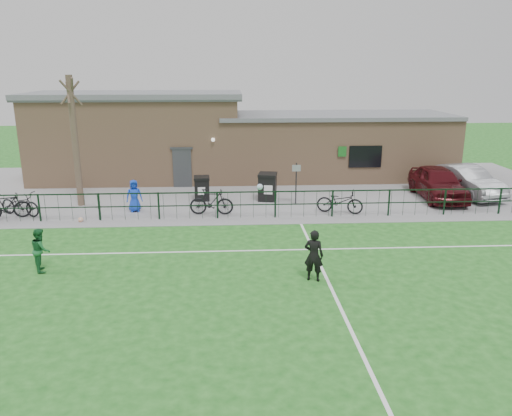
{
  "coord_description": "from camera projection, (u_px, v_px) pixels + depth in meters",
  "views": [
    {
      "loc": [
        -0.98,
        -12.71,
        6.31
      ],
      "look_at": [
        0.0,
        5.0,
        1.3
      ],
      "focal_mm": 35.0,
      "sensor_mm": 36.0,
      "label": 1
    }
  ],
  "objects": [
    {
      "name": "ground",
      "position": [
        266.0,
        301.0,
        13.98
      ],
      "size": [
        90.0,
        90.0,
        0.0
      ],
      "primitive_type": "plane",
      "color": "#1A591A",
      "rests_on": "ground"
    },
    {
      "name": "ball_ground",
      "position": [
        81.0,
        220.0,
        21.06
      ],
      "size": [
        0.22,
        0.22,
        0.22
      ],
      "primitive_type": "sphere",
      "color": "silver",
      "rests_on": "ground"
    },
    {
      "name": "sign_post",
      "position": [
        296.0,
        184.0,
        23.49
      ],
      "size": [
        0.07,
        0.07,
        2.0
      ],
      "primitive_type": "cylinder",
      "rotation": [
        0.0,
        0.0,
        0.28
      ],
      "color": "black",
      "rests_on": "paving_strip"
    },
    {
      "name": "pitch_line_perp",
      "position": [
        336.0,
        299.0,
        14.08
      ],
      "size": [
        0.1,
        16.0,
        0.01
      ],
      "primitive_type": "cube",
      "color": "white",
      "rests_on": "ground"
    },
    {
      "name": "bicycle_d",
      "position": [
        211.0,
        202.0,
        21.96
      ],
      "size": [
        1.97,
        0.69,
        1.16
      ],
      "primitive_type": "imported",
      "rotation": [
        0.0,
        0.0,
        1.49
      ],
      "color": "black",
      "rests_on": "paving_strip"
    },
    {
      "name": "wheelie_bin_right",
      "position": [
        267.0,
        188.0,
        24.39
      ],
      "size": [
        0.98,
        1.07,
        1.25
      ],
      "primitive_type": "cube",
      "rotation": [
        0.0,
        0.0,
        -0.19
      ],
      "color": "black",
      "rests_on": "paving_strip"
    },
    {
      "name": "car_silver",
      "position": [
        466.0,
        181.0,
        25.25
      ],
      "size": [
        2.57,
        4.82,
        1.51
      ],
      "primitive_type": "imported",
      "rotation": [
        0.0,
        0.0,
        0.22
      ],
      "color": "#929599",
      "rests_on": "paving_strip"
    },
    {
      "name": "bare_tree",
      "position": [
        75.0,
        142.0,
        22.83
      ],
      "size": [
        0.3,
        0.3,
        6.0
      ],
      "primitive_type": "cylinder",
      "color": "#4C3A2E",
      "rests_on": "ground"
    },
    {
      "name": "car_maroon",
      "position": [
        438.0,
        183.0,
        24.64
      ],
      "size": [
        2.11,
        4.77,
        1.59
      ],
      "primitive_type": "imported",
      "rotation": [
        0.0,
        0.0,
        -0.05
      ],
      "color": "#410B10",
      "rests_on": "paving_strip"
    },
    {
      "name": "spectator_child",
      "position": [
        134.0,
        196.0,
        22.41
      ],
      "size": [
        0.8,
        0.63,
        1.45
      ],
      "primitive_type": "imported",
      "rotation": [
        0.0,
        0.0,
        0.25
      ],
      "color": "blue",
      "rests_on": "paving_strip"
    },
    {
      "name": "bicycle_c",
      "position": [
        20.0,
        204.0,
        21.83
      ],
      "size": [
        2.18,
        1.49,
        1.08
      ],
      "primitive_type": "imported",
      "rotation": [
        0.0,
        0.0,
        1.16
      ],
      "color": "black",
      "rests_on": "paving_strip"
    },
    {
      "name": "perimeter_fence",
      "position": [
        252.0,
        205.0,
        21.5
      ],
      "size": [
        28.0,
        0.1,
        1.2
      ],
      "primitive_type": "cube",
      "color": "black",
      "rests_on": "ground"
    },
    {
      "name": "outfield_player",
      "position": [
        41.0,
        250.0,
        15.9
      ],
      "size": [
        0.75,
        0.83,
        1.41
      ],
      "primitive_type": "imported",
      "rotation": [
        0.0,
        0.0,
        1.94
      ],
      "color": "#1B602F",
      "rests_on": "ground"
    },
    {
      "name": "pitch_line_touch",
      "position": [
        252.0,
        219.0,
        21.47
      ],
      "size": [
        28.0,
        0.1,
        0.01
      ],
      "primitive_type": "cube",
      "color": "white",
      "rests_on": "ground"
    },
    {
      "name": "bicycle_e",
      "position": [
        340.0,
        201.0,
        22.21
      ],
      "size": [
        2.17,
        1.35,
        1.08
      ],
      "primitive_type": "imported",
      "rotation": [
        0.0,
        0.0,
        1.24
      ],
      "color": "black",
      "rests_on": "paving_strip"
    },
    {
      "name": "bicycle_b",
      "position": [
        7.0,
        206.0,
        21.32
      ],
      "size": [
        1.97,
        1.18,
        1.14
      ],
      "primitive_type": "imported",
      "rotation": [
        0.0,
        0.0,
        1.94
      ],
      "color": "black",
      "rests_on": "paving_strip"
    },
    {
      "name": "clubhouse",
      "position": [
        230.0,
        140.0,
        29.18
      ],
      "size": [
        24.25,
        5.4,
        4.96
      ],
      "color": "tan",
      "rests_on": "ground"
    },
    {
      "name": "paving_strip",
      "position": [
        247.0,
        188.0,
        26.95
      ],
      "size": [
        34.0,
        13.0,
        0.02
      ],
      "primitive_type": "cube",
      "color": "gray",
      "rests_on": "ground"
    },
    {
      "name": "goalkeeper_kick",
      "position": [
        312.0,
        253.0,
        15.21
      ],
      "size": [
        1.9,
        3.61,
        2.31
      ],
      "color": "black",
      "rests_on": "ground"
    },
    {
      "name": "pitch_line_mid",
      "position": [
        258.0,
        250.0,
        17.82
      ],
      "size": [
        28.0,
        0.1,
        0.01
      ],
      "primitive_type": "cube",
      "color": "white",
      "rests_on": "ground"
    },
    {
      "name": "wheelie_bin_left",
      "position": [
        202.0,
        189.0,
        24.45
      ],
      "size": [
        0.75,
        0.84,
        1.08
      ],
      "primitive_type": "cube",
      "rotation": [
        0.0,
        0.0,
        0.05
      ],
      "color": "black",
      "rests_on": "paving_strip"
    }
  ]
}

